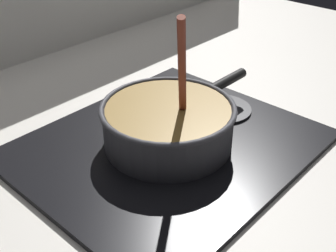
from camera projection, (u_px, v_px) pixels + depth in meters
ground at (218, 219)px, 0.72m from camera, size 2.40×1.60×0.04m
hob_plate at (168, 146)px, 0.86m from camera, size 0.56×0.48×0.01m
burner_ring at (168, 141)px, 0.86m from camera, size 0.20×0.20×0.01m
spare_burner at (222, 109)px, 0.97m from camera, size 0.13×0.13×0.01m
cooking_pan at (168, 123)px, 0.84m from camera, size 0.38×0.26×0.29m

